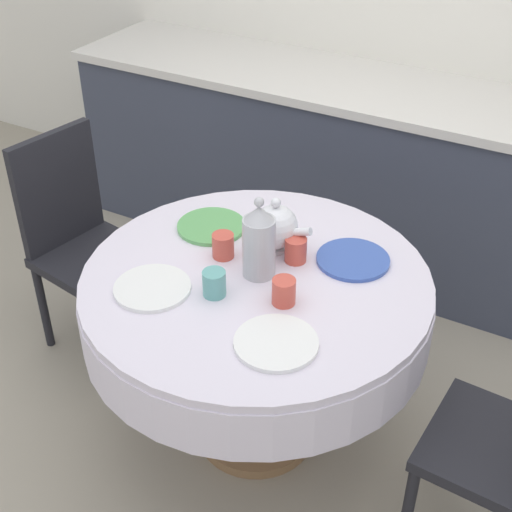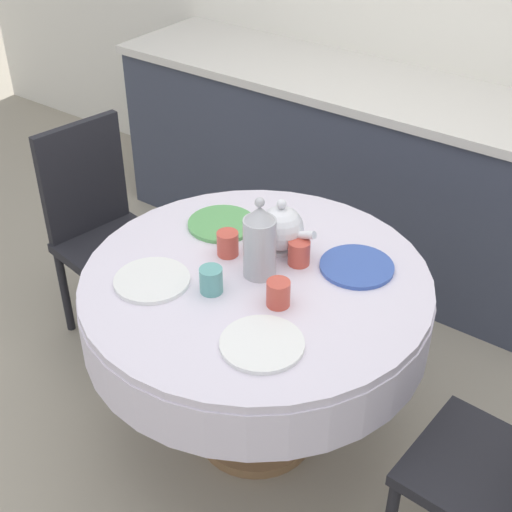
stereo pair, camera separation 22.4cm
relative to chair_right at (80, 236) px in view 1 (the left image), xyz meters
name	(u,v)px [view 1 (the left image)]	position (x,y,z in m)	size (l,w,h in m)	color
ground_plane	(256,432)	(0.90, -0.16, -0.52)	(12.00, 12.00, 0.00)	#9E937F
kitchen_counter	(390,181)	(0.90, 1.16, -0.06)	(3.24, 0.64, 0.91)	#383D4C
dining_table	(256,308)	(0.90, -0.16, 0.09)	(1.15, 1.15, 0.73)	olive
chair_right	(80,236)	(0.00, 0.00, 0.00)	(0.46, 0.46, 0.94)	black
plate_near_left	(152,288)	(0.66, -0.38, 0.22)	(0.24, 0.24, 0.01)	white
cup_near_left	(214,283)	(0.84, -0.30, 0.26)	(0.07, 0.07, 0.08)	#5BA39E
plate_near_right	(276,343)	(1.11, -0.41, 0.22)	(0.24, 0.24, 0.01)	white
cup_near_right	(284,291)	(1.04, -0.23, 0.26)	(0.07, 0.07, 0.08)	#CC4C3D
plate_far_left	(211,226)	(0.62, 0.02, 0.22)	(0.24, 0.24, 0.01)	#5BA85B
cup_far_left	(223,246)	(0.75, -0.11, 0.26)	(0.07, 0.07, 0.08)	#CC4C3D
plate_far_right	(353,260)	(1.14, 0.08, 0.22)	(0.24, 0.24, 0.01)	#3856AD
cup_far_right	(296,250)	(0.97, -0.01, 0.26)	(0.07, 0.07, 0.08)	#CC4C3D
coffee_carafe	(259,242)	(0.90, -0.14, 0.34)	(0.11, 0.11, 0.28)	#B2B2B7
teapot	(276,227)	(0.88, 0.02, 0.31)	(0.21, 0.15, 0.20)	white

